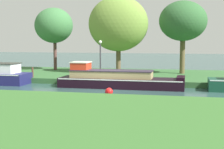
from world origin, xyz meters
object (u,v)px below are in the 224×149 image
willow_tree_left (54,26)px  lamp_post (100,54)px  willow_tree_centre (118,24)px  mooring_post_near (33,72)px  black_barge (117,79)px  channel_buoy (109,92)px  mooring_post_far (76,74)px  willow_tree_right (183,21)px

willow_tree_left → lamp_post: (6.14, -5.94, -2.43)m
willow_tree_centre → mooring_post_near: 8.43m
black_barge → willow_tree_left: willow_tree_left is taller
mooring_post_near → channel_buoy: (7.12, -4.60, -0.57)m
willow_tree_centre → channel_buoy: willow_tree_centre is taller
mooring_post_far → willow_tree_centre: bearing=66.3°
lamp_post → willow_tree_centre: bearing=83.0°
lamp_post → mooring_post_far: 2.33m
channel_buoy → lamp_post: bearing=109.8°
mooring_post_near → mooring_post_far: 3.54m
willow_tree_right → mooring_post_near: 13.01m
lamp_post → mooring_post_near: size_ratio=3.55×
lamp_post → willow_tree_left: bearing=135.9°
black_barge → mooring_post_near: size_ratio=10.73×
channel_buoy → willow_tree_centre: bearing=98.6°
lamp_post → channel_buoy: (1.94, -5.39, -1.96)m
willow_tree_left → lamp_post: willow_tree_left is taller
willow_tree_left → willow_tree_right: (12.08, -1.33, 0.21)m
lamp_post → channel_buoy: size_ratio=6.08×
willow_tree_right → willow_tree_centre: bearing=-174.7°
willow_tree_centre → mooring_post_near: bearing=-139.3°
willow_tree_right → mooring_post_near: size_ratio=7.66×
willow_tree_centre → channel_buoy: 10.57m
willow_tree_right → mooring_post_far: willow_tree_right is taller
lamp_post → willow_tree_right: bearing=37.8°
black_barge → channel_buoy: 3.51m
willow_tree_left → black_barge: bearing=-45.0°
willow_tree_centre → channel_buoy: bearing=-81.4°
black_barge → willow_tree_centre: bearing=101.3°
black_barge → willow_tree_right: (4.24, 6.52, 4.27)m
mooring_post_near → black_barge: bearing=-9.2°
willow_tree_centre → mooring_post_far: 6.62m
black_barge → lamp_post: lamp_post is taller
willow_tree_centre → channel_buoy: (1.44, -9.50, -4.41)m
black_barge → willow_tree_centre: willow_tree_centre is taller
lamp_post → mooring_post_near: lamp_post is taller
willow_tree_right → mooring_post_far: (-7.59, -5.40, -4.10)m
lamp_post → mooring_post_far: bearing=-154.5°
willow_tree_centre → lamp_post: willow_tree_centre is taller
black_barge → channel_buoy: (0.24, -3.49, -0.33)m
lamp_post → mooring_post_far: lamp_post is taller
lamp_post → black_barge: bearing=-48.1°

